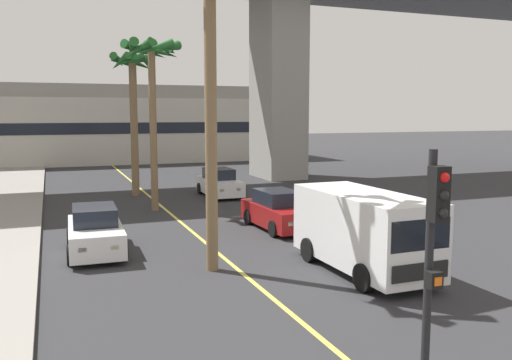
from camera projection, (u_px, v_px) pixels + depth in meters
lane_stripe_center at (176, 218)px, 24.06m from camera, size 0.14×56.00×0.01m
pier_building_backdrop at (107, 125)px, 51.25m from camera, size 37.38×8.04×7.20m
car_queue_front at (219, 183)px, 30.37m from camera, size 1.87×4.12×1.56m
car_queue_second at (95, 232)px, 18.10m from camera, size 1.93×4.15×1.56m
car_queue_third at (279, 211)px, 21.86m from camera, size 1.94×4.16×1.56m
delivery_van at (363, 229)px, 15.84m from camera, size 2.22×5.28×2.36m
traffic_light_median_near at (433, 257)px, 7.45m from camera, size 0.24×0.37×4.20m
palm_tree_near_median at (152, 68)px, 25.24m from camera, size 2.88×2.88×8.15m
palm_tree_mid_median at (210, 6)px, 15.23m from camera, size 3.16×3.22×9.25m
palm_tree_far_median at (133, 86)px, 30.01m from camera, size 2.56×2.62×8.06m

